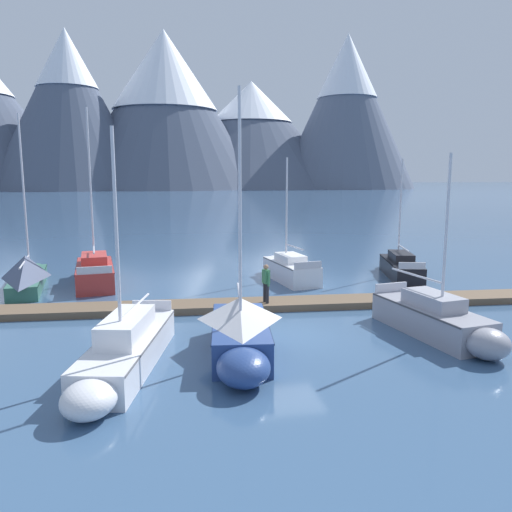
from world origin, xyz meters
TOP-DOWN VIEW (x-y plane):
  - ground_plane at (0.00, 0.00)m, footprint 700.00×700.00m
  - mountain_central_massif at (-37.92, 196.98)m, footprint 61.76×61.76m
  - mountain_shoulder_ridge at (-0.23, 207.09)m, footprint 84.22×84.22m
  - mountain_east_summit at (39.16, 218.59)m, footprint 93.86×93.86m
  - mountain_rear_spur at (77.51, 197.30)m, footprint 60.24×60.24m
  - dock at (0.00, 4.00)m, footprint 27.02×3.55m
  - sailboat_nearest_berth at (-11.21, 10.09)m, footprint 2.44×7.84m
  - sailboat_second_berth at (-7.97, 10.80)m, footprint 2.49×6.73m
  - sailboat_mid_dock_port at (-5.62, -2.35)m, footprint 3.06×7.38m
  - sailboat_mid_dock_starboard at (-2.02, -1.74)m, footprint 2.49×6.07m
  - sailboat_far_berth at (2.54, 9.67)m, footprint 2.29×5.61m
  - sailboat_outer_slip at (5.26, -1.21)m, footprint 2.40×6.20m
  - sailboat_end_of_dock at (9.17, 9.48)m, footprint 2.98×6.44m
  - person_on_dock at (0.00, 3.73)m, footprint 0.30×0.58m
  - mooring_buoy_inner_mooring at (-6.58, -4.69)m, footprint 0.54×0.54m

SIDE VIEW (x-z plane):
  - ground_plane at x=0.00m, z-range 0.00..0.00m
  - dock at x=0.00m, z-range -0.01..0.29m
  - mooring_buoy_inner_mooring at x=-6.58m, z-range -0.04..0.58m
  - sailboat_end_of_dock at x=9.17m, z-range -2.78..3.96m
  - sailboat_mid_dock_port at x=-5.62m, z-range -2.93..4.20m
  - sailboat_far_berth at x=2.54m, z-range -2.74..4.02m
  - sailboat_outer_slip at x=5.26m, z-range -2.63..3.93m
  - sailboat_second_berth at x=-7.97m, z-range -3.96..5.33m
  - sailboat_mid_dock_starboard at x=-2.02m, z-range -3.37..5.05m
  - sailboat_nearest_berth at x=-11.21m, z-range -3.59..5.30m
  - person_on_dock at x=0.00m, z-range 0.42..2.11m
  - mountain_east_summit at x=39.16m, z-range 0.87..49.17m
  - mountain_central_massif at x=-37.92m, z-range 0.98..62.80m
  - mountain_rear_spur at x=77.51m, z-range 1.36..67.00m
  - mountain_shoulder_ridge at x=-0.23m, z-range 2.00..67.88m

